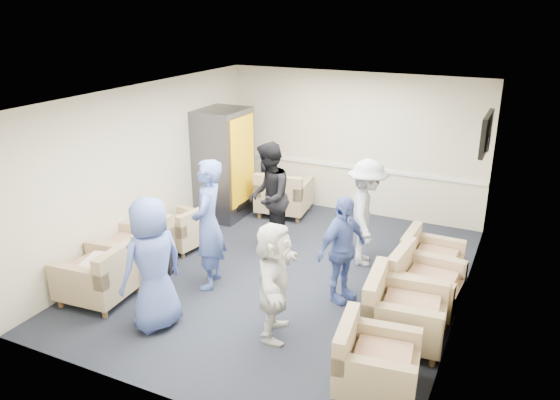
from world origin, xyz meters
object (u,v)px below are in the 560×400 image
at_px(armchair_right_midfar, 421,285).
at_px(armchair_corner, 283,196).
at_px(vending_machine, 224,164).
at_px(armchair_left_far, 184,230).
at_px(person_back_right, 366,213).
at_px(armchair_right_near, 372,363).
at_px(person_front_left, 152,264).
at_px(person_front_right, 274,281).
at_px(person_back_left, 268,197).
at_px(armchair_right_far, 428,261).
at_px(armchair_right_midnear, 400,314).
at_px(person_mid_left, 208,225).
at_px(armchair_left_near, 102,277).
at_px(armchair_left_mid, 136,254).
at_px(person_mid_right, 342,250).

distance_m(armchair_right_midfar, armchair_corner, 3.88).
distance_m(armchair_corner, vending_machine, 1.30).
xyz_separation_m(armchair_left_far, vending_machine, (-0.15, 1.56, 0.72)).
bearing_deg(person_back_right, armchair_right_near, -178.43).
xyz_separation_m(person_front_left, person_front_right, (1.43, 0.46, -0.12)).
bearing_deg(person_back_left, armchair_right_near, 24.29).
bearing_deg(armchair_right_midfar, armchair_right_far, 8.79).
xyz_separation_m(armchair_right_midnear, person_front_left, (-2.85, -1.00, 0.50)).
bearing_deg(armchair_right_midnear, armchair_right_midfar, -10.40).
distance_m(vending_machine, person_mid_left, 2.76).
bearing_deg(armchair_left_far, armchair_right_midnear, 83.89).
bearing_deg(person_front_left, person_back_left, -165.44).
bearing_deg(armchair_right_midfar, armchair_left_near, 116.62).
distance_m(armchair_right_far, person_mid_left, 3.24).
bearing_deg(person_mid_left, armchair_right_midfar, 85.20).
bearing_deg(armchair_right_midnear, vending_machine, 50.95).
bearing_deg(armchair_left_mid, person_front_right, 71.72).
relative_size(armchair_left_far, person_front_left, 0.51).
height_order(armchair_right_far, person_front_right, person_front_right).
height_order(armchair_right_near, armchair_right_far, armchair_right_near).
height_order(vending_machine, person_front_left, vending_machine).
relative_size(armchair_left_mid, armchair_right_midnear, 1.04).
height_order(person_front_left, person_mid_left, person_mid_left).
relative_size(person_mid_left, person_back_left, 1.04).
height_order(armchair_right_near, armchair_right_midfar, armchair_right_midfar).
distance_m(armchair_left_mid, armchair_right_midfar, 4.11).
xyz_separation_m(armchair_corner, person_back_left, (0.44, -1.50, 0.53)).
relative_size(armchair_right_near, person_front_left, 0.54).
height_order(armchair_left_near, person_front_left, person_front_left).
bearing_deg(armchair_corner, person_mid_left, 87.39).
relative_size(armchair_left_near, armchair_corner, 0.92).
xyz_separation_m(armchair_right_midfar, vending_machine, (-4.12, 1.81, 0.68)).
bearing_deg(person_front_left, armchair_right_near, 109.31).
bearing_deg(armchair_corner, armchair_right_midfar, 136.31).
height_order(person_mid_left, person_mid_right, person_mid_left).
bearing_deg(armchair_left_near, vending_machine, 177.95).
distance_m(person_back_right, person_front_right, 2.42).
bearing_deg(person_front_right, person_back_left, 10.81).
xyz_separation_m(person_mid_left, person_back_left, (0.20, 1.47, -0.04)).
xyz_separation_m(armchair_left_near, person_front_left, (1.06, -0.19, 0.50)).
bearing_deg(armchair_left_far, armchair_right_midfar, 96.27).
relative_size(person_mid_left, person_back_right, 1.12).
bearing_deg(person_mid_right, armchair_left_far, 103.04).
bearing_deg(armchair_left_mid, person_back_right, 115.72).
height_order(armchair_left_far, person_mid_right, person_mid_right).
distance_m(armchair_left_near, person_mid_right, 3.29).
relative_size(armchair_corner, person_mid_right, 0.69).
bearing_deg(armchair_left_far, person_mid_left, 59.86).
height_order(armchair_left_mid, armchair_corner, armchair_corner).
relative_size(armchair_right_near, armchair_corner, 0.89).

